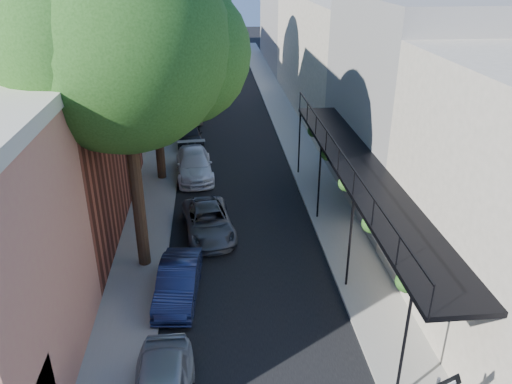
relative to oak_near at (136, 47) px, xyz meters
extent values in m
cube|color=black|center=(3.37, 19.74, -7.87)|extent=(6.00, 64.00, 0.01)
cube|color=gray|center=(-0.63, 19.74, -7.82)|extent=(2.00, 64.00, 0.12)
cube|color=gray|center=(7.37, 19.74, -7.82)|extent=(2.00, 64.00, 0.12)
cube|color=gray|center=(-1.65, 3.74, 0.12)|extent=(0.06, 7.00, 4.00)
cube|color=gray|center=(-5.63, 15.74, -3.38)|extent=(8.00, 12.00, 9.00)
cube|color=beige|center=(-5.63, 29.74, -2.88)|extent=(8.00, 16.00, 10.00)
cube|color=tan|center=(-5.63, 43.74, -3.88)|extent=(8.00, 12.00, 8.00)
cube|color=gray|center=(12.37, 4.74, -3.38)|extent=(8.00, 10.00, 9.00)
cube|color=beige|center=(12.37, 19.74, -3.88)|extent=(8.00, 20.00, 8.00)
cube|color=gray|center=(12.37, 37.74, -2.88)|extent=(8.00, 16.00, 10.00)
cube|color=black|center=(7.57, -0.26, -4.38)|extent=(2.00, 16.00, 0.15)
cube|color=black|center=(6.62, -0.26, -3.50)|extent=(0.05, 16.00, 0.05)
cylinder|color=black|center=(6.67, -7.26, -6.07)|extent=(0.08, 0.08, 3.40)
cylinder|color=black|center=(6.67, 7.74, -6.07)|extent=(0.08, 0.08, 3.40)
sphere|color=#1F4814|center=(6.97, -6.26, -4.83)|extent=(0.60, 0.60, 0.60)
sphere|color=#1F4814|center=(6.97, -0.26, -4.83)|extent=(0.60, 0.60, 0.60)
sphere|color=#1F4814|center=(6.97, 5.74, -4.83)|extent=(0.60, 0.60, 0.60)
cylinder|color=black|center=(-0.43, -0.26, -4.38)|extent=(0.44, 0.44, 7.00)
sphere|color=#1F4814|center=(-0.43, -0.26, 0.14)|extent=(6.80, 6.80, 6.80)
sphere|color=#1F4814|center=(1.27, 0.76, -0.36)|extent=(4.76, 4.76, 4.76)
cylinder|color=black|center=(-0.43, 7.74, -4.73)|extent=(0.44, 0.44, 6.30)
sphere|color=#1F4814|center=(-0.43, 7.74, -0.68)|extent=(6.00, 6.00, 6.00)
sphere|color=#1F4814|center=(1.07, 8.64, -1.18)|extent=(4.20, 4.20, 4.20)
cylinder|color=black|center=(-0.43, 16.74, -4.20)|extent=(0.44, 0.44, 7.35)
sphere|color=#1F4814|center=(1.32, 17.79, 0.02)|extent=(4.90, 4.90, 4.90)
imported|color=#151D42|center=(0.92, -2.29, -7.28)|extent=(1.56, 3.72, 1.19)
imported|color=#53545A|center=(1.94, 1.87, -7.31)|extent=(2.42, 4.32, 1.14)
imported|color=white|center=(1.23, 8.02, -7.23)|extent=(2.18, 4.58, 1.29)
imported|color=black|center=(0.80, 12.94, -7.22)|extent=(2.02, 4.03, 1.32)
imported|color=gray|center=(1.00, 17.88, -7.28)|extent=(1.40, 3.69, 1.20)
imported|color=gray|center=(1.97, 22.17, -7.27)|extent=(2.37, 4.51, 1.21)
camera|label=1|loc=(2.27, -16.20, 2.51)|focal=35.00mm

